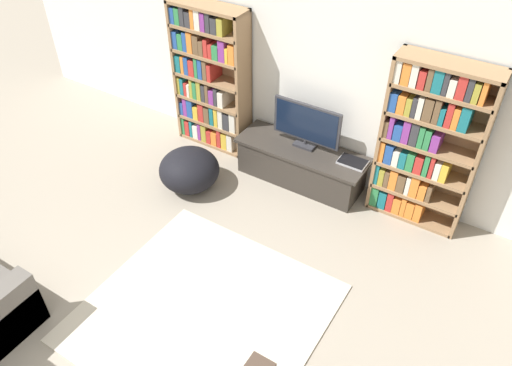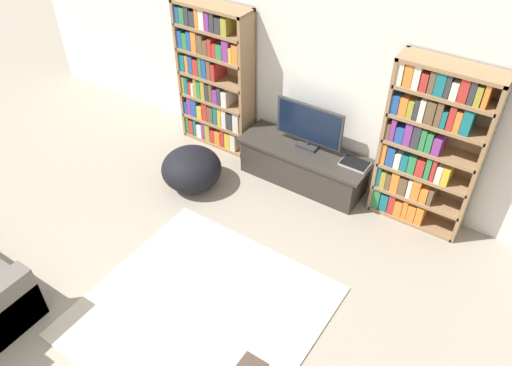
# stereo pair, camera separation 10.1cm
# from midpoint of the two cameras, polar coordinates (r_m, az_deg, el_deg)

# --- Properties ---
(wall_back) EXTENTS (8.80, 0.06, 2.60)m
(wall_back) POSITION_cam_midpoint_polar(r_m,az_deg,el_deg) (5.33, 9.08, 12.70)
(wall_back) COLOR silver
(wall_back) RESTS_ON ground_plane
(bookshelf_left) EXTENTS (0.94, 0.30, 1.77)m
(bookshelf_left) POSITION_cam_midpoint_polar(r_m,az_deg,el_deg) (6.03, -4.30, 11.81)
(bookshelf_left) COLOR #93704C
(bookshelf_left) RESTS_ON ground_plane
(bookshelf_right) EXTENTS (0.94, 0.30, 1.77)m
(bookshelf_right) POSITION_cam_midpoint_polar(r_m,az_deg,el_deg) (5.07, 19.47, 4.11)
(bookshelf_right) COLOR #93704C
(bookshelf_right) RESTS_ON ground_plane
(tv_stand) EXTENTS (1.50, 0.51, 0.44)m
(tv_stand) POSITION_cam_midpoint_polar(r_m,az_deg,el_deg) (5.69, 5.92, 2.03)
(tv_stand) COLOR #332D28
(tv_stand) RESTS_ON ground_plane
(television) EXTENTS (0.79, 0.16, 0.52)m
(television) POSITION_cam_midpoint_polar(r_m,az_deg,el_deg) (5.45, 6.64, 6.56)
(television) COLOR #2D2D33
(television) RESTS_ON tv_stand
(laptop) EXTENTS (0.30, 0.21, 0.03)m
(laptop) POSITION_cam_midpoint_polar(r_m,az_deg,el_deg) (5.41, 11.75, 2.17)
(laptop) COLOR #B7B7BC
(laptop) RESTS_ON tv_stand
(area_rug) EXTENTS (1.97, 1.91, 0.02)m
(area_rug) POSITION_cam_midpoint_polar(r_m,az_deg,el_deg) (4.54, -5.64, -14.36)
(area_rug) COLOR beige
(area_rug) RESTS_ON ground_plane
(beanbag_ottoman) EXTENTS (0.68, 0.68, 0.46)m
(beanbag_ottoman) POSITION_cam_midpoint_polar(r_m,az_deg,el_deg) (5.63, -6.87, 1.64)
(beanbag_ottoman) COLOR black
(beanbag_ottoman) RESTS_ON ground_plane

